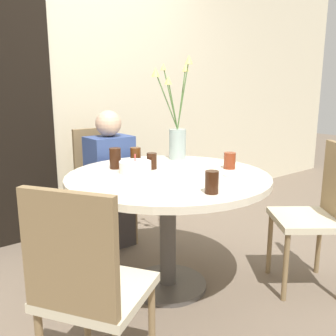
% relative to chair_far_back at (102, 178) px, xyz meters
% --- Properties ---
extents(ground_plane, '(16.00, 16.00, 0.00)m').
position_rel_chair_far_back_xyz_m(ground_plane, '(-0.06, -0.95, -0.54)').
color(ground_plane, '#6B5B4C').
extents(wall_back, '(8.00, 0.05, 2.60)m').
position_rel_chair_far_back_xyz_m(wall_back, '(-0.06, 0.40, 0.76)').
color(wall_back, beige).
rests_on(wall_back, ground_plane).
extents(dining_table, '(1.24, 1.24, 0.75)m').
position_rel_chair_far_back_xyz_m(dining_table, '(-0.06, -0.95, 0.09)').
color(dining_table, beige).
rests_on(dining_table, ground_plane).
extents(chair_far_back, '(0.42, 0.42, 0.94)m').
position_rel_chair_far_back_xyz_m(chair_far_back, '(0.00, 0.00, 0.00)').
color(chair_far_back, beige).
rests_on(chair_far_back, ground_plane).
extents(chair_left_flank, '(0.55, 0.55, 0.94)m').
position_rel_chair_far_back_xyz_m(chair_left_flank, '(-0.87, -1.46, 0.00)').
color(chair_left_flank, beige).
rests_on(chair_left_flank, ground_plane).
extents(chair_near_front, '(0.56, 0.56, 0.94)m').
position_rel_chair_far_back_xyz_m(chair_near_front, '(0.70, -1.53, 0.00)').
color(chair_near_front, beige).
rests_on(chair_near_front, ground_plane).
extents(birthday_cake, '(0.20, 0.20, 0.12)m').
position_rel_chair_far_back_xyz_m(birthday_cake, '(-0.19, -0.79, 0.25)').
color(birthday_cake, white).
rests_on(birthday_cake, dining_table).
extents(flower_vase, '(0.34, 0.19, 0.74)m').
position_rel_chair_far_back_xyz_m(flower_vase, '(0.30, -0.61, 0.44)').
color(flower_vase, '#9EB2AD').
rests_on(flower_vase, dining_table).
extents(side_plate, '(0.20, 0.20, 0.01)m').
position_rel_chair_far_back_xyz_m(side_plate, '(0.26, -1.25, 0.22)').
color(side_plate, silver).
rests_on(side_plate, dining_table).
extents(drink_glass_0, '(0.07, 0.07, 0.13)m').
position_rel_chair_far_back_xyz_m(drink_glass_0, '(-0.10, -0.65, 0.28)').
color(drink_glass_0, '#51280F').
rests_on(drink_glass_0, dining_table).
extents(drink_glass_1, '(0.07, 0.07, 0.13)m').
position_rel_chair_far_back_xyz_m(drink_glass_1, '(-0.22, -0.61, 0.28)').
color(drink_glass_1, '#33190C').
rests_on(drink_glass_1, dining_table).
extents(drink_glass_2, '(0.07, 0.07, 0.12)m').
position_rel_chair_far_back_xyz_m(drink_glass_2, '(-0.14, -1.40, 0.28)').
color(drink_glass_2, '#33190C').
rests_on(drink_glass_2, dining_table).
extents(drink_glass_3, '(0.08, 0.08, 0.11)m').
position_rel_chair_far_back_xyz_m(drink_glass_3, '(0.35, -1.08, 0.27)').
color(drink_glass_3, maroon).
rests_on(drink_glass_3, dining_table).
extents(drink_glass_4, '(0.06, 0.06, 0.10)m').
position_rel_chair_far_back_xyz_m(drink_glass_4, '(-0.04, -0.77, 0.27)').
color(drink_glass_4, '#33190C').
rests_on(drink_glass_4, dining_table).
extents(person_guest, '(0.34, 0.24, 1.10)m').
position_rel_chair_far_back_xyz_m(person_guest, '(-0.01, -0.16, -0.02)').
color(person_guest, '#383333').
rests_on(person_guest, ground_plane).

